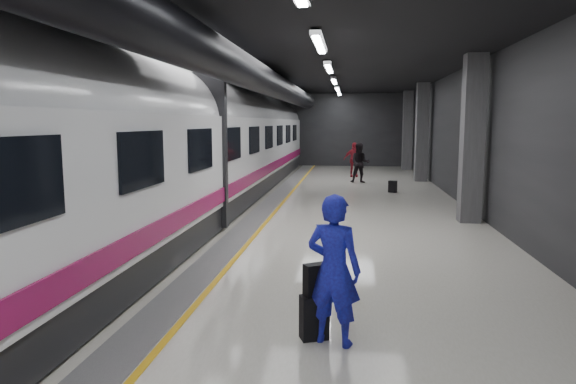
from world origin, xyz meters
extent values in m
plane|color=silver|center=(0.00, 0.00, 0.00)|extent=(40.00, 40.00, 0.00)
cube|color=black|center=(0.00, 0.00, 4.50)|extent=(10.00, 40.00, 0.02)
cube|color=#28282B|center=(0.00, 20.00, 2.25)|extent=(10.00, 0.02, 4.50)
cube|color=#28282B|center=(-5.00, 0.00, 2.25)|extent=(0.02, 40.00, 4.50)
cube|color=#28282B|center=(5.00, 0.00, 2.25)|extent=(0.02, 40.00, 4.50)
cube|color=slate|center=(-1.35, 0.00, 0.01)|extent=(0.65, 39.80, 0.01)
cube|color=yellow|center=(-0.95, 0.00, 0.01)|extent=(0.10, 39.80, 0.01)
cylinder|color=black|center=(-1.30, 0.00, 3.95)|extent=(0.80, 38.00, 0.80)
cube|color=silver|center=(0.60, -1.00, 4.40)|extent=(0.22, 2.60, 0.10)
cube|color=silver|center=(0.60, 4.00, 4.40)|extent=(0.22, 2.60, 0.10)
cube|color=silver|center=(0.60, 9.00, 4.40)|extent=(0.22, 2.60, 0.10)
cube|color=silver|center=(0.60, 14.00, 4.40)|extent=(0.22, 2.60, 0.10)
cube|color=silver|center=(0.60, 18.00, 4.40)|extent=(0.22, 2.60, 0.10)
cube|color=#515154|center=(4.55, 2.00, 2.25)|extent=(0.55, 0.55, 4.50)
cube|color=#515154|center=(4.55, 12.00, 2.25)|extent=(0.55, 0.55, 4.50)
cube|color=#515154|center=(4.55, 18.00, 2.25)|extent=(0.55, 0.55, 4.50)
cube|color=black|center=(-3.25, 0.00, 0.35)|extent=(2.80, 38.00, 0.60)
cube|color=white|center=(-3.25, 0.00, 1.75)|extent=(2.90, 38.00, 2.20)
cylinder|color=white|center=(-3.25, 0.00, 2.70)|extent=(2.80, 38.00, 2.80)
cube|color=#8D0C48|center=(-1.78, 0.00, 0.95)|extent=(0.04, 38.00, 0.35)
cube|color=black|center=(-3.25, 0.00, 2.00)|extent=(3.05, 0.25, 3.80)
cube|color=black|center=(-1.78, -8.00, 2.15)|extent=(0.05, 1.60, 0.85)
cube|color=black|center=(-1.78, -5.00, 2.15)|extent=(0.05, 1.60, 0.85)
cube|color=black|center=(-1.78, -2.00, 2.15)|extent=(0.05, 1.60, 0.85)
cube|color=black|center=(-1.78, 1.00, 2.15)|extent=(0.05, 1.60, 0.85)
cube|color=black|center=(-1.78, 4.00, 2.15)|extent=(0.05, 1.60, 0.85)
cube|color=black|center=(-1.78, 7.00, 2.15)|extent=(0.05, 1.60, 0.85)
cube|color=black|center=(-1.78, 10.00, 2.15)|extent=(0.05, 1.60, 0.85)
cube|color=black|center=(-1.78, 13.00, 2.15)|extent=(0.05, 1.60, 0.85)
cube|color=black|center=(-1.78, 16.00, 2.15)|extent=(0.05, 1.60, 0.85)
imported|color=#1B28D1|center=(1.13, -6.30, 0.93)|extent=(0.79, 0.64, 1.86)
cube|color=black|center=(0.89, -6.19, 0.28)|extent=(0.39, 0.32, 0.56)
cube|color=black|center=(0.90, -6.16, 0.76)|extent=(0.34, 0.30, 0.40)
imported|color=black|center=(1.74, 10.94, 0.90)|extent=(0.89, 0.70, 1.79)
imported|color=maroon|center=(1.47, 13.47, 0.86)|extent=(1.04, 0.49, 1.72)
cube|color=black|center=(2.96, 7.81, 0.23)|extent=(0.36, 0.29, 0.46)
camera|label=1|loc=(1.30, -12.34, 2.70)|focal=32.00mm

